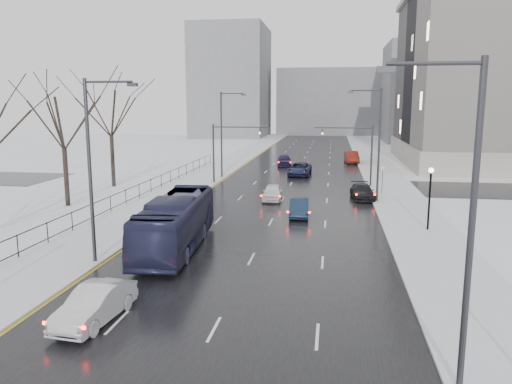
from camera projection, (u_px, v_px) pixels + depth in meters
The scene contains 27 objects.
road at pixel (298, 171), 65.15m from camera, with size 16.00×150.00×0.04m, color black.
cross_road at pixel (290, 185), 53.48m from camera, with size 130.00×10.00×0.04m, color black.
sidewalk_left at pixel (220, 169), 66.71m from camera, with size 5.00×150.00×0.16m, color silver.
sidewalk_right at pixel (380, 172), 63.57m from camera, with size 5.00×150.00×0.16m, color silver.
park_strip at pixel (152, 167), 68.14m from camera, with size 14.00×150.00×0.12m, color white.
tree_park_d at pixel (68, 207), 42.52m from camera, with size 8.75×8.75×12.50m, color black, non-canonical shape.
tree_park_e at pixel (114, 187), 52.31m from camera, with size 9.45×9.45×13.50m, color black, non-canonical shape.
iron_fence at pixel (99, 208), 37.75m from camera, with size 0.06×70.00×1.30m.
streetlight_r_near at pixel (464, 213), 14.30m from camera, with size 2.95×0.25×10.00m.
streetlight_r_mid at pixel (377, 139), 43.49m from camera, with size 2.95×0.25×10.00m.
streetlight_l_near at pixel (93, 162), 26.47m from camera, with size 2.95×0.25×10.00m.
streetlight_l_far at pixel (223, 130), 57.60m from camera, with size 2.95×0.25×10.00m.
lamppost_r_mid at pixel (430, 190), 33.80m from camera, with size 0.36×0.36×4.28m.
mast_signal_right at pixel (361, 148), 51.66m from camera, with size 6.10×0.33×6.50m.
mast_signal_left at pixel (223, 146), 53.85m from camera, with size 6.10×0.33×6.50m.
no_uturn_sign at pixel (383, 171), 47.81m from camera, with size 0.60×0.06×2.70m.
bldg_far_right at pixel (440, 93), 112.55m from camera, with size 24.00×20.00×22.00m, color slate.
bldg_far_left at pixel (231, 82), 129.23m from camera, with size 18.00×22.00×28.00m, color slate.
bldg_far_center at pixel (332, 102), 140.81m from camera, with size 30.00×18.00×18.00m, color slate.
sedan_left_near at pixel (95, 304), 20.00m from camera, with size 1.54×4.42×1.45m, color #BABBBF.
bus at pixel (176, 223), 29.94m from camera, with size 2.69×11.51×3.21m, color #232444.
sedan_center_near at pixel (273, 192), 45.19m from camera, with size 1.71×4.24×1.45m, color white.
sedan_right_near at pixel (299, 208), 38.66m from camera, with size 1.46×4.18×1.38m, color #13233B.
sedan_right_cross at pixel (300, 169), 60.60m from camera, with size 2.57×5.58×1.55m, color #151C41.
sedan_right_far at pixel (362, 192), 45.72m from camera, with size 1.90×4.69×1.36m, color black.
sedan_center_far at pixel (284, 160), 69.82m from camera, with size 1.90×4.73×1.61m, color #20153F.
sedan_right_distant at pixel (352, 157), 73.30m from camera, with size 1.81×5.19×1.71m, color maroon.
Camera 1 is at (4.38, -4.71, 8.72)m, focal length 35.00 mm.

